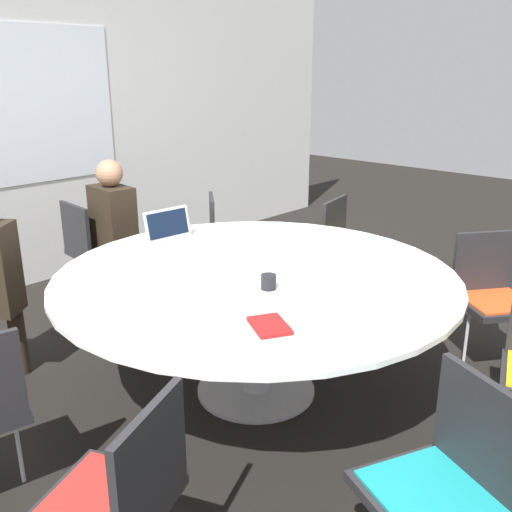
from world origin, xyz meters
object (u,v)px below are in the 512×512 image
object	(u,v)px
coffee_cup	(269,282)
chair_3	(120,493)
chair_0	(93,245)
chair_4	(447,476)
chair_8	(228,237)
chair_6	(492,290)
person_0	(115,225)
spiral_notebook	(269,326)
chair_7	(348,243)
laptop	(174,235)

from	to	relation	value
coffee_cup	chair_3	bearing A→B (deg)	-160.22
chair_0	chair_4	xyz separation A→B (m)	(-0.65, -3.26, 0.00)
chair_3	chair_8	size ratio (longest dim) A/B	1.00
chair_8	chair_6	bearing A→B (deg)	49.61
chair_3	person_0	bearing A→B (deg)	32.81
chair_4	chair_8	xyz separation A→B (m)	(1.53, 2.63, 0.00)
spiral_notebook	chair_4	bearing A→B (deg)	-95.85
person_0	spiral_notebook	xyz separation A→B (m)	(-0.62, -2.11, 0.06)
chair_4	chair_8	world-z (taller)	same
person_0	coffee_cup	size ratio (longest dim) A/B	14.85
chair_4	person_0	xyz separation A→B (m)	(0.72, 3.01, 0.19)
chair_0	chair_7	distance (m)	2.04
chair_4	coffee_cup	world-z (taller)	chair_4
chair_6	laptop	world-z (taller)	laptop
chair_8	laptop	world-z (taller)	laptop
chair_8	person_0	xyz separation A→B (m)	(-0.82, 0.39, 0.19)
chair_3	chair_6	distance (m)	2.66
chair_0	spiral_notebook	distance (m)	2.44
chair_6	person_0	world-z (taller)	person_0
chair_0	chair_7	xyz separation A→B (m)	(1.41, -1.47, 0.00)
chair_4	chair_0	bearing A→B (deg)	13.14
chair_7	coffee_cup	xyz separation A→B (m)	(-1.63, -0.58, 0.28)
chair_4	spiral_notebook	world-z (taller)	chair_4
spiral_notebook	coffee_cup	world-z (taller)	coffee_cup
chair_7	spiral_notebook	distance (m)	2.18
chair_8	coffee_cup	world-z (taller)	chair_8
chair_4	person_0	bearing A→B (deg)	11.09
chair_3	chair_7	xyz separation A→B (m)	(2.88, 1.03, 0.00)
spiral_notebook	chair_8	bearing A→B (deg)	50.14
laptop	chair_8	bearing A→B (deg)	29.00
laptop	spiral_notebook	xyz separation A→B (m)	(-0.54, -1.32, -0.04)
person_0	chair_7	bearing A→B (deg)	52.45
chair_0	person_0	distance (m)	0.32
chair_3	laptop	world-z (taller)	laptop
chair_0	chair_3	distance (m)	2.90
chair_7	laptop	distance (m)	1.52
chair_3	chair_4	world-z (taller)	same
chair_3	chair_6	bearing A→B (deg)	-27.48
chair_3	chair_8	bearing A→B (deg)	15.43
person_0	coffee_cup	bearing A→B (deg)	-4.17
chair_0	chair_6	xyz separation A→B (m)	(1.19, -2.70, 0.00)
chair_7	coffee_cup	bearing A→B (deg)	8.30
chair_8	spiral_notebook	xyz separation A→B (m)	(-1.44, -1.72, 0.25)
chair_7	chair_3	bearing A→B (deg)	8.34
chair_7	chair_8	bearing A→B (deg)	-68.75
person_0	chair_0	bearing A→B (deg)	-160.96
chair_6	person_0	distance (m)	2.71
chair_6	chair_7	bearing A→B (deg)	-63.30
laptop	person_0	bearing A→B (deg)	88.91
chair_0	chair_4	bearing A→B (deg)	-6.75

